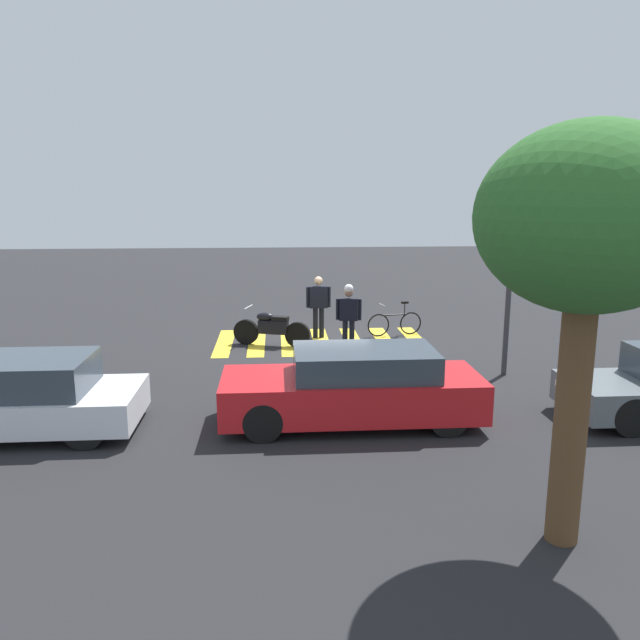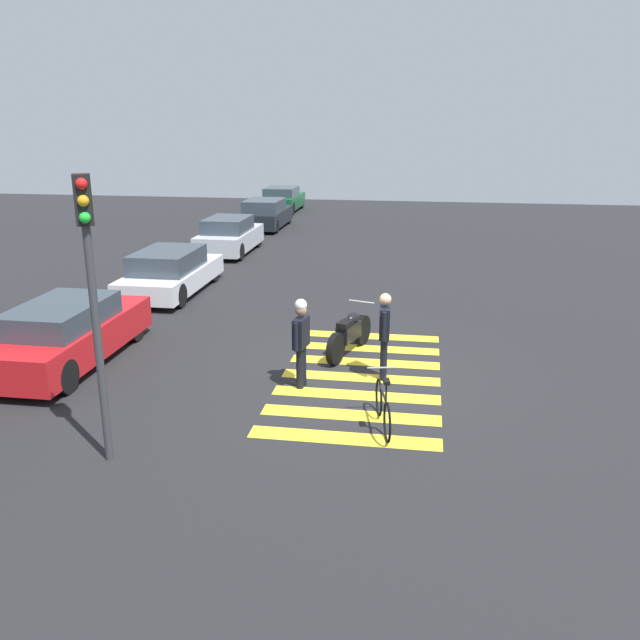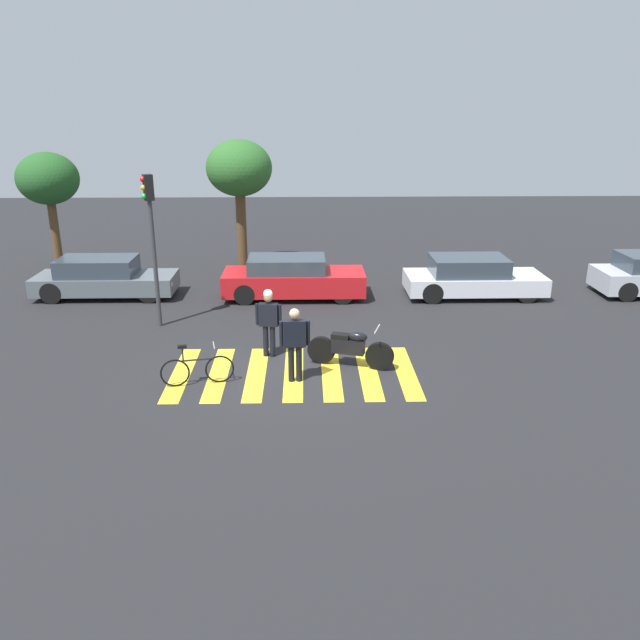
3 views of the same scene
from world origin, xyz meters
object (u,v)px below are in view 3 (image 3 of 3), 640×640
object	(u,v)px
leaning_bicycle	(197,370)
car_white_van	(472,277)
car_grey_coupe	(104,278)
traffic_light_pole	(151,227)
police_motorcycle	(350,348)
car_red_convertible	(292,278)
officer_on_foot	(295,340)
officer_by_motorcycle	(269,318)

from	to	relation	value
leaning_bicycle	car_white_van	world-z (taller)	car_white_van
car_grey_coupe	traffic_light_pole	world-z (taller)	traffic_light_pole
police_motorcycle	car_white_van	xyz separation A→B (m)	(4.50, 5.89, 0.17)
car_red_convertible	traffic_light_pole	world-z (taller)	traffic_light_pole
officer_on_foot	officer_by_motorcycle	bearing A→B (deg)	113.67
car_grey_coupe	traffic_light_pole	size ratio (longest dim) A/B	1.06
officer_on_foot	traffic_light_pole	size ratio (longest dim) A/B	0.41
police_motorcycle	leaning_bicycle	bearing A→B (deg)	-164.63
car_white_van	police_motorcycle	bearing A→B (deg)	-127.35
police_motorcycle	officer_on_foot	world-z (taller)	officer_on_foot
police_motorcycle	car_white_van	size ratio (longest dim) A/B	0.46
police_motorcycle	officer_on_foot	size ratio (longest dim) A/B	1.18
officer_on_foot	car_white_van	size ratio (longest dim) A/B	0.39
officer_on_foot	car_grey_coupe	xyz separation A→B (m)	(-6.47, 6.94, -0.39)
police_motorcycle	leaning_bicycle	distance (m)	3.71
officer_on_foot	officer_by_motorcycle	size ratio (longest dim) A/B	1.00
traffic_light_pole	car_grey_coupe	bearing A→B (deg)	129.45
police_motorcycle	officer_on_foot	bearing A→B (deg)	-147.58
officer_by_motorcycle	leaning_bicycle	bearing A→B (deg)	-132.73
officer_on_foot	car_red_convertible	bearing A→B (deg)	91.55
officer_by_motorcycle	traffic_light_pole	world-z (taller)	traffic_light_pole
car_white_van	leaning_bicycle	bearing A→B (deg)	-139.59
officer_on_foot	car_white_van	distance (m)	8.92
police_motorcycle	car_grey_coupe	distance (m)	9.90
traffic_light_pole	officer_on_foot	bearing A→B (deg)	-44.63
police_motorcycle	traffic_light_pole	xyz separation A→B (m)	(-5.34, 3.11, 2.43)
officer_by_motorcycle	car_white_van	size ratio (longest dim) A/B	0.39
police_motorcycle	car_grey_coupe	bearing A→B (deg)	141.98
officer_on_foot	car_red_convertible	xyz separation A→B (m)	(-0.18, 6.70, -0.36)
car_red_convertible	traffic_light_pole	distance (m)	5.21
officer_by_motorcycle	car_grey_coupe	bearing A→B (deg)	137.04
officer_on_foot	traffic_light_pole	world-z (taller)	traffic_light_pole
leaning_bicycle	officer_on_foot	world-z (taller)	officer_on_foot
leaning_bicycle	traffic_light_pole	world-z (taller)	traffic_light_pole
car_red_convertible	car_white_van	distance (m)	6.01
police_motorcycle	officer_by_motorcycle	distance (m)	2.21
officer_by_motorcycle	traffic_light_pole	bearing A→B (deg)	144.19
traffic_light_pole	leaning_bicycle	bearing A→B (deg)	-66.73
leaning_bicycle	officer_by_motorcycle	size ratio (longest dim) A/B	0.93
officer_on_foot	car_white_van	xyz separation A→B (m)	(5.83, 6.74, -0.39)
car_red_convertible	car_white_van	world-z (taller)	car_red_convertible
police_motorcycle	officer_by_motorcycle	bearing A→B (deg)	160.55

